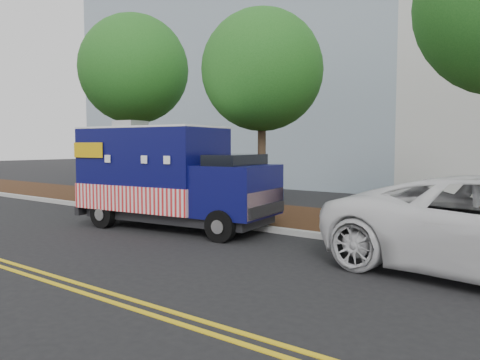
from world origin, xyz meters
The scene contains 8 objects.
ground centered at (0.00, 0.00, 0.00)m, with size 120.00×120.00×0.00m, color black.
curb centered at (0.00, 1.40, 0.07)m, with size 120.00×0.18×0.15m, color #9E9E99.
mulch_strip centered at (0.00, 3.50, 0.07)m, with size 120.00×4.00×0.15m, color black.
centerline_near centered at (0.00, -4.45, 0.01)m, with size 120.00×0.10×0.01m, color gold.
tree_a centered at (-5.79, 3.69, 5.35)m, with size 4.37×4.37×7.55m.
tree_b centered at (0.67, 3.38, 4.66)m, with size 3.84×3.84×6.59m.
sign_post centered at (-1.46, 1.77, 1.20)m, with size 0.06×0.06×2.40m, color #473828.
food_truck centered at (-0.39, 0.24, 1.37)m, with size 5.96×2.82×3.03m.
Camera 1 is at (9.12, -8.95, 2.33)m, focal length 35.00 mm.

